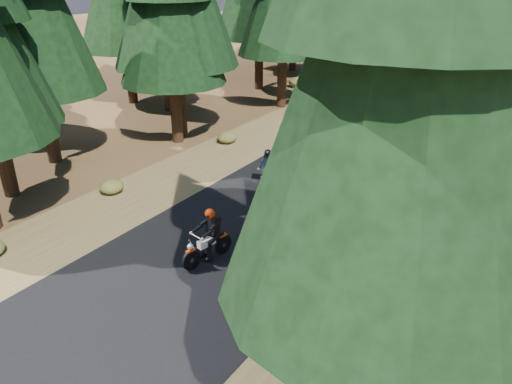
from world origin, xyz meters
TOP-DOWN VIEW (x-y plane):
  - ground at (0.00, 0.00)m, footprint 120.00×120.00m
  - road at (0.00, 5.00)m, footprint 6.00×100.00m
  - shoulder_l at (-4.60, 5.00)m, footprint 3.20×100.00m
  - shoulder_r at (4.60, 5.00)m, footprint 3.20×100.00m
  - understory_shrubs at (0.70, 7.14)m, footprint 16.26×29.56m
  - rider_lead at (0.05, -1.00)m, footprint 0.85×1.79m
  - rider_follow at (-1.13, 3.94)m, footprint 0.94×1.69m

SIDE VIEW (x-z plane):
  - ground at x=0.00m, z-range 0.00..0.00m
  - shoulder_l at x=-4.60m, z-range 0.00..0.01m
  - shoulder_r at x=4.60m, z-range 0.00..0.01m
  - road at x=0.00m, z-range 0.00..0.01m
  - understory_shrubs at x=0.70m, z-range -0.05..0.60m
  - rider_follow at x=-1.13m, z-range -0.23..1.21m
  - rider_lead at x=0.05m, z-range -0.25..1.28m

